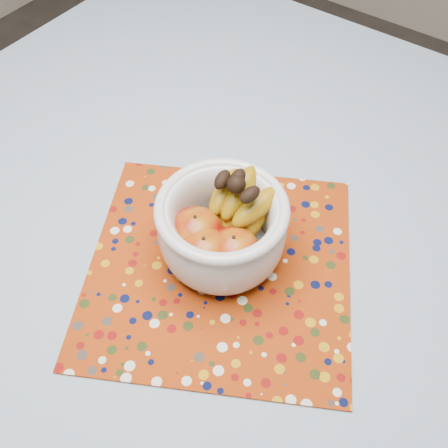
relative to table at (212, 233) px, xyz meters
name	(u,v)px	position (x,y,z in m)	size (l,w,h in m)	color
table	(212,233)	(0.00, 0.00, 0.00)	(1.20, 1.20, 0.75)	brown
tablecloth	(211,205)	(0.00, 0.00, 0.08)	(1.32, 1.32, 0.01)	slate
placemat	(220,266)	(0.09, -0.10, 0.09)	(0.41, 0.41, 0.00)	#872A07
fruit_bowl	(224,226)	(0.08, -0.07, 0.16)	(0.20, 0.20, 0.16)	silver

